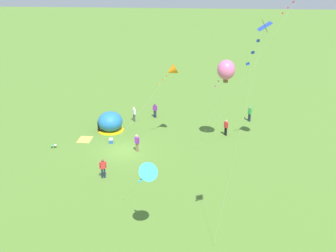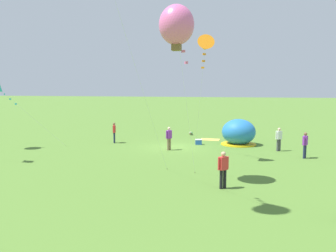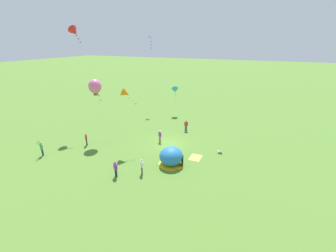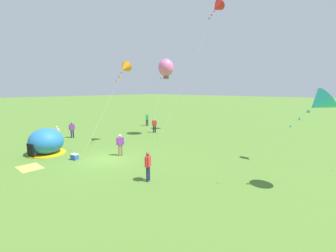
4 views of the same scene
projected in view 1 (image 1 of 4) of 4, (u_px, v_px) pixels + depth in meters
ground_plane at (125, 151)px, 37.35m from camera, size 300.00×300.00×0.00m
popup_tent at (110, 122)px, 41.72m from camera, size 2.81×2.81×2.10m
picnic_blanket at (85, 140)px, 39.86m from camera, size 1.70×1.30×0.01m
cooler_box at (111, 141)px, 39.02m from camera, size 0.60×0.48×0.44m
toddler_crawling at (54, 146)px, 37.98m from camera, size 0.28×0.55×0.32m
person_near_tent at (226, 127)px, 40.54m from camera, size 0.46×0.43×1.72m
person_center_field at (137, 142)px, 36.88m from camera, size 0.40×0.52×1.72m
person_strolling at (134, 113)px, 44.31m from camera, size 0.49×0.42×1.72m
person_with_toddler at (155, 110)px, 45.49m from camera, size 0.37×0.55×1.72m
person_watching_sky at (103, 167)px, 32.18m from camera, size 0.37×0.55×1.72m
person_flying_kite at (250, 113)px, 44.33m from camera, size 0.71×0.70×1.89m
kite_pink at (226, 70)px, 36.03m from camera, size 1.65×2.81×8.42m
kite_blue at (260, 42)px, 18.43m from camera, size 1.89×2.06×13.91m
kite_cyan at (146, 173)px, 23.77m from camera, size 4.94×3.31×5.30m
kite_orange at (171, 71)px, 37.16m from camera, size 2.20×6.23×7.81m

